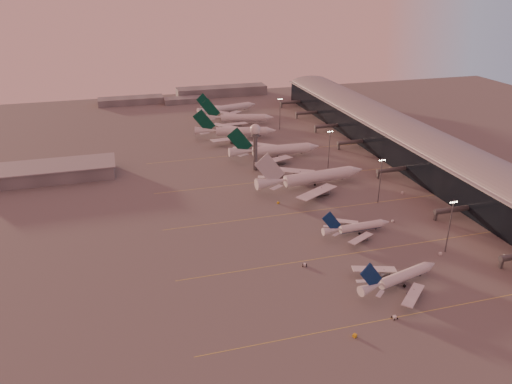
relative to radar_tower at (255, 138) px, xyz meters
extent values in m
plane|color=#5E5B5B|center=(-5.00, -120.00, -20.95)|extent=(700.00, 700.00, 0.00)
cube|color=#E4D450|center=(25.00, -155.00, -20.94)|extent=(180.00, 0.25, 0.02)
cube|color=#E4D450|center=(25.00, -110.00, -20.94)|extent=(180.00, 0.25, 0.02)
cube|color=#E4D450|center=(25.00, -65.00, -20.94)|extent=(180.00, 0.25, 0.02)
cube|color=#E4D450|center=(25.00, -20.00, -20.94)|extent=(180.00, 0.25, 0.02)
cube|color=#E4D450|center=(25.00, 30.00, -20.94)|extent=(180.00, 0.25, 0.02)
cube|color=black|center=(103.00, -10.00, -11.95)|extent=(36.00, 360.00, 18.00)
cylinder|color=gray|center=(103.00, -10.00, -2.95)|extent=(10.08, 360.00, 10.08)
cube|color=gray|center=(103.00, -10.00, -2.75)|extent=(40.00, 362.00, 0.80)
cube|color=#525559|center=(67.00, -138.00, -18.75)|extent=(1.20, 1.20, 4.40)
cylinder|color=#525559|center=(77.00, -92.00, -16.45)|extent=(22.00, 2.80, 2.80)
cube|color=#525559|center=(67.00, -92.00, -18.75)|extent=(1.20, 1.20, 4.40)
cylinder|color=#525559|center=(77.00, -34.00, -16.45)|extent=(22.00, 2.80, 2.80)
cube|color=#525559|center=(67.00, -34.00, -18.75)|extent=(1.20, 1.20, 4.40)
cylinder|color=#525559|center=(77.00, 22.00, -16.45)|extent=(22.00, 2.80, 2.80)
cube|color=#525559|center=(67.00, 22.00, -18.75)|extent=(1.20, 1.20, 4.40)
cylinder|color=#525559|center=(77.00, 64.00, -16.45)|extent=(22.00, 2.80, 2.80)
cube|color=#525559|center=(67.00, 64.00, -18.75)|extent=(1.20, 1.20, 4.40)
cylinder|color=#525559|center=(77.00, 106.00, -16.45)|extent=(22.00, 2.80, 2.80)
cube|color=#525559|center=(67.00, 106.00, -18.75)|extent=(1.20, 1.20, 4.40)
cylinder|color=#525559|center=(77.00, 146.00, -16.45)|extent=(22.00, 2.80, 2.80)
cube|color=#525559|center=(67.00, 146.00, -18.75)|extent=(1.20, 1.20, 4.40)
cube|color=slate|center=(-125.00, 20.00, -16.95)|extent=(80.00, 25.00, 8.00)
cube|color=gray|center=(-125.00, 20.00, -12.75)|extent=(82.00, 27.00, 0.60)
cylinder|color=#525559|center=(0.00, 0.00, -9.95)|extent=(2.60, 2.60, 22.00)
cylinder|color=#525559|center=(0.00, 0.00, 1.55)|extent=(5.20, 5.20, 1.20)
sphere|color=silver|center=(0.00, 0.00, 5.45)|extent=(6.40, 6.40, 6.40)
cylinder|color=#525559|center=(0.00, 0.00, 9.15)|extent=(0.16, 0.16, 2.00)
cylinder|color=#525559|center=(53.00, -120.00, -8.45)|extent=(0.56, 0.56, 25.00)
cube|color=#525559|center=(53.00, -120.00, 3.55)|extent=(3.60, 0.25, 0.25)
sphere|color=#FFEABF|center=(51.50, -120.00, 3.15)|extent=(0.56, 0.56, 0.56)
sphere|color=#FFEABF|center=(52.50, -120.00, 3.15)|extent=(0.56, 0.56, 0.56)
sphere|color=#FFEABF|center=(53.50, -120.00, 3.15)|extent=(0.56, 0.56, 0.56)
sphere|color=#FFEABF|center=(54.50, -120.00, 3.15)|extent=(0.56, 0.56, 0.56)
cylinder|color=#525559|center=(50.00, -65.00, -8.45)|extent=(0.56, 0.56, 25.00)
cube|color=#525559|center=(50.00, -65.00, 3.55)|extent=(3.60, 0.25, 0.25)
sphere|color=#FFEABF|center=(48.50, -65.00, 3.15)|extent=(0.56, 0.56, 0.56)
sphere|color=#FFEABF|center=(49.50, -65.00, 3.15)|extent=(0.56, 0.56, 0.56)
sphere|color=#FFEABF|center=(50.50, -65.00, 3.15)|extent=(0.56, 0.56, 0.56)
sphere|color=#FFEABF|center=(51.50, -65.00, 3.15)|extent=(0.56, 0.56, 0.56)
cylinder|color=#525559|center=(45.00, -10.00, -8.45)|extent=(0.56, 0.56, 25.00)
cube|color=#525559|center=(45.00, -10.00, 3.55)|extent=(3.60, 0.25, 0.25)
sphere|color=#FFEABF|center=(43.50, -10.00, 3.15)|extent=(0.56, 0.56, 0.56)
sphere|color=#FFEABF|center=(44.50, -10.00, 3.15)|extent=(0.56, 0.56, 0.56)
sphere|color=#FFEABF|center=(45.50, -10.00, 3.15)|extent=(0.56, 0.56, 0.56)
sphere|color=#FFEABF|center=(46.50, -10.00, 3.15)|extent=(0.56, 0.56, 0.56)
cylinder|color=#525559|center=(43.00, 80.00, -8.45)|extent=(0.56, 0.56, 25.00)
cube|color=#525559|center=(43.00, 80.00, 3.55)|extent=(3.60, 0.25, 0.25)
sphere|color=#FFEABF|center=(41.50, 80.00, 3.15)|extent=(0.56, 0.56, 0.56)
sphere|color=#FFEABF|center=(42.50, 80.00, 3.15)|extent=(0.56, 0.56, 0.56)
sphere|color=#FFEABF|center=(43.50, 80.00, 3.15)|extent=(0.56, 0.56, 0.56)
sphere|color=#FFEABF|center=(44.50, 80.00, 3.15)|extent=(0.56, 0.56, 0.56)
cube|color=slate|center=(-65.00, 200.00, -17.95)|extent=(60.00, 18.00, 6.00)
cube|color=slate|center=(25.00, 210.00, -16.45)|extent=(90.00, 20.00, 9.00)
cube|color=slate|center=(-15.00, 190.00, -18.45)|extent=(40.00, 15.00, 5.00)
cylinder|color=silver|center=(21.58, -137.16, -17.52)|extent=(24.98, 10.40, 4.21)
cylinder|color=navy|center=(21.58, -137.16, -18.46)|extent=(24.20, 9.13, 3.03)
cone|color=silver|center=(35.84, -133.38, -17.52)|extent=(5.70, 5.29, 4.21)
cone|color=silver|center=(4.62, -141.66, -16.99)|extent=(11.10, 6.72, 4.21)
cube|color=silver|center=(18.36, -148.73, -18.25)|extent=(15.93, 15.20, 1.32)
cylinder|color=slate|center=(20.65, -145.59, -20.17)|extent=(5.33, 3.87, 2.74)
cube|color=slate|center=(20.65, -145.59, -18.99)|extent=(0.39, 0.35, 1.68)
cube|color=silver|center=(13.06, -128.71, -18.25)|extent=(18.36, 8.11, 1.32)
cylinder|color=slate|center=(16.60, -130.30, -20.17)|extent=(5.33, 3.87, 2.74)
cube|color=slate|center=(16.60, -130.30, -18.99)|extent=(0.39, 0.35, 1.68)
cube|color=navy|center=(4.12, -141.79, -11.78)|extent=(11.27, 3.33, 12.54)
cube|color=silver|center=(5.88, -146.27, -16.88)|extent=(4.79, 4.49, 0.28)
cube|color=silver|center=(3.43, -137.02, -16.88)|extent=(5.04, 2.69, 0.28)
cylinder|color=black|center=(30.66, -134.76, -20.40)|extent=(0.55, 0.55, 1.11)
cylinder|color=black|center=(19.03, -135.32, -20.34)|extent=(1.32, 0.85, 1.22)
cylinder|color=black|center=(20.28, -140.03, -20.34)|extent=(1.32, 0.85, 1.22)
cylinder|color=silver|center=(25.03, -93.87, -17.95)|extent=(21.77, 4.64, 3.68)
cylinder|color=navy|center=(25.03, -93.87, -18.77)|extent=(21.29, 3.59, 2.65)
cone|color=silver|center=(37.92, -93.30, -17.95)|extent=(4.35, 3.86, 3.68)
cone|color=silver|center=(9.70, -94.56, -17.49)|extent=(9.22, 4.08, 3.68)
cube|color=silver|center=(20.13, -103.16, -18.59)|extent=(15.32, 11.07, 1.16)
cylinder|color=slate|center=(22.67, -100.90, -20.27)|extent=(4.29, 2.58, 2.39)
cube|color=slate|center=(22.67, -100.90, -19.23)|extent=(0.30, 0.25, 1.47)
cube|color=silver|center=(19.32, -85.06, -18.59)|extent=(15.68, 10.00, 1.16)
cylinder|color=slate|center=(22.05, -87.08, -20.27)|extent=(4.29, 2.58, 2.39)
cube|color=slate|center=(22.05, -87.08, -19.23)|extent=(0.30, 0.25, 1.47)
cube|color=navy|center=(9.24, -94.58, -12.93)|extent=(10.11, 0.79, 10.97)
cube|color=silver|center=(9.91, -98.74, -17.39)|extent=(4.43, 3.38, 0.24)
cube|color=silver|center=(9.54, -90.37, -17.39)|extent=(4.46, 3.11, 0.24)
cylinder|color=black|center=(33.24, -93.51, -20.46)|extent=(0.48, 0.48, 0.97)
cylinder|color=black|center=(23.19, -91.82, -20.42)|extent=(1.09, 0.53, 1.07)
cylinder|color=black|center=(23.38, -96.08, -20.42)|extent=(1.09, 0.53, 1.07)
cylinder|color=silver|center=(27.95, -34.68, -16.41)|extent=(42.33, 10.48, 6.55)
cylinder|color=silver|center=(27.95, -34.68, -17.88)|extent=(41.32, 8.58, 4.71)
cone|color=silver|center=(52.84, -32.31, -16.41)|extent=(8.69, 7.29, 6.55)
cone|color=silver|center=(-1.65, -37.49, -15.59)|extent=(18.11, 8.18, 6.55)
cube|color=silver|center=(19.42, -52.99, -17.55)|extent=(28.94, 22.38, 1.94)
cylinder|color=slate|center=(24.08, -48.41, -20.21)|extent=(8.48, 5.00, 4.26)
cube|color=slate|center=(24.08, -48.41, -18.70)|extent=(0.34, 0.29, 2.62)
cube|color=silver|center=(16.12, -18.30, -17.55)|extent=(30.44, 17.98, 1.94)
cylinder|color=slate|center=(21.56, -21.92, -20.21)|extent=(8.48, 5.00, 4.26)
cube|color=slate|center=(21.56, -21.92, -18.70)|extent=(0.34, 0.29, 2.62)
cube|color=#B9BCC2|center=(-2.53, -37.58, -7.86)|extent=(18.10, 2.09, 19.43)
cube|color=silver|center=(-1.23, -45.60, -15.43)|extent=(8.51, 6.82, 0.26)
cube|color=silver|center=(-2.77, -29.45, -15.43)|extent=(8.66, 5.70, 0.26)
cylinder|color=black|center=(43.80, -33.17, -20.42)|extent=(0.53, 0.53, 1.06)
cylinder|color=black|center=(24.37, -32.69, -20.37)|extent=(1.21, 0.64, 1.16)
cylinder|color=black|center=(24.81, -37.31, -20.37)|extent=(1.21, 0.64, 1.16)
cylinder|color=silver|center=(22.83, 17.60, -16.58)|extent=(38.51, 7.37, 6.18)
cylinder|color=silver|center=(22.83, 17.60, -17.97)|extent=(37.69, 5.62, 4.45)
cone|color=silver|center=(45.70, 16.89, -16.58)|extent=(7.61, 6.41, 6.18)
cone|color=silver|center=(-4.37, 18.45, -15.81)|extent=(16.26, 6.68, 6.18)
cube|color=silver|center=(12.88, 1.78, -17.66)|extent=(27.82, 18.08, 1.83)
cylinder|color=slate|center=(17.69, 5.44, -20.20)|extent=(7.54, 4.25, 4.02)
cube|color=slate|center=(17.69, 5.44, -18.74)|extent=(0.33, 0.28, 2.47)
cube|color=silver|center=(13.89, 34.02, -17.66)|extent=(27.36, 19.42, 1.83)
cylinder|color=slate|center=(18.46, 30.06, -20.20)|extent=(7.54, 4.25, 4.02)
cube|color=slate|center=(18.46, 30.06, -18.74)|extent=(0.33, 0.28, 2.47)
cube|color=#053C2B|center=(-5.17, 18.48, -8.42)|extent=(17.01, 0.90, 18.30)
cube|color=silver|center=(-4.87, 11.04, -15.65)|extent=(7.91, 5.58, 0.27)
cube|color=silver|center=(-4.41, 25.88, -15.65)|extent=(7.86, 5.92, 0.27)
cylinder|color=black|center=(37.39, 17.15, -20.42)|extent=(0.53, 0.53, 1.07)
cylinder|color=black|center=(19.81, 20.04, -20.36)|extent=(1.19, 0.57, 1.17)
cylinder|color=black|center=(19.66, 15.36, -20.36)|extent=(1.19, 0.57, 1.17)
cylinder|color=silver|center=(8.08, 66.19, -16.69)|extent=(37.70, 14.60, 6.02)
cylinder|color=silver|center=(8.08, 66.19, -18.05)|extent=(36.58, 12.78, 4.34)
cone|color=silver|center=(29.74, 60.97, -16.69)|extent=(8.43, 7.55, 6.02)
cone|color=silver|center=(-17.67, 72.40, -15.94)|extent=(16.63, 9.52, 6.02)
cube|color=silver|center=(-4.54, 53.08, -17.75)|extent=(27.81, 12.85, 1.78)
cylinder|color=slate|center=(0.77, 55.62, -20.22)|extent=(7.94, 5.50, 3.91)
cube|color=slate|center=(0.77, 55.62, -18.80)|extent=(0.36, 0.33, 2.41)
cube|color=silver|center=(2.82, 83.61, -17.75)|extent=(24.45, 22.68, 1.78)
cylinder|color=slate|center=(6.39, 78.93, -20.22)|extent=(7.94, 5.50, 3.91)
cube|color=slate|center=(6.39, 78.93, -18.80)|extent=(0.36, 0.33, 2.41)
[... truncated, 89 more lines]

